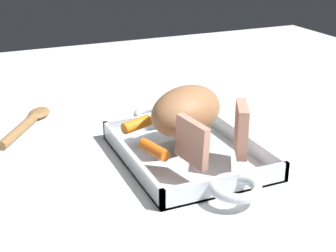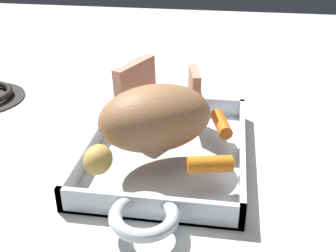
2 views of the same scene
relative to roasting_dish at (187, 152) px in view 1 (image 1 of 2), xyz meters
The scene contains 9 objects.
ground_plane 0.01m from the roasting_dish, ahead, with size 1.84×1.84×0.00m, color silver.
roasting_dish is the anchor object (origin of this frame).
pork_roast 0.07m from the roasting_dish, 159.59° to the left, with size 0.15×0.10×0.09m, color #9C6A45.
roast_slice_thick 0.10m from the roasting_dish, 21.41° to the right, with size 0.01×0.07×0.07m, color tan.
roast_slice_outer 0.11m from the roasting_dish, 38.89° to the left, with size 0.02×0.08×0.08m, color tan.
baby_carrot_center_right 0.09m from the roasting_dish, 67.64° to the right, with size 0.02×0.02×0.06m, color orange.
baby_carrot_northwest 0.11m from the roasting_dish, 140.48° to the right, with size 0.02×0.02×0.06m, color orange.
potato_near_roast 0.13m from the roasting_dish, 145.69° to the left, with size 0.04×0.03×0.04m, color gold.
serving_spoon 0.35m from the roasting_dish, 138.48° to the right, with size 0.19×0.13×0.02m.
Camera 1 is at (0.69, -0.34, 0.38)m, focal length 51.99 mm.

